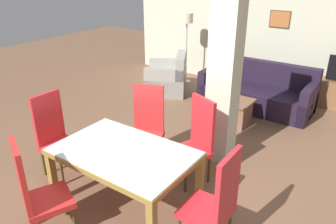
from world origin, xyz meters
The scene contains 14 objects.
ground_plane centered at (0.00, 0.00, 0.00)m, with size 18.00×18.00×0.00m, color brown.
back_wall centered at (0.00, 4.95, 1.35)m, with size 7.20×0.09×2.70m.
divider_pillar centered at (0.43, 1.61, 1.35)m, with size 0.38×0.33×2.70m.
dining_table centered at (0.00, 0.00, 0.60)m, with size 1.59×1.02×0.75m.
dining_chair_head_right centered at (1.17, 0.00, 0.58)m, with size 0.46×0.46×1.15m.
dining_chair_far_left centered at (-0.40, 0.93, 0.58)m, with size 0.60×0.60×1.15m.
dining_chair_far_right centered at (0.39, 0.95, 0.58)m, with size 0.60×0.60×1.15m.
dining_chair_head_left centered at (-1.23, 0.00, 0.58)m, with size 0.46×0.46×1.15m.
dining_chair_near_left centered at (-0.40, -0.89, 0.58)m, with size 0.61×0.61×1.15m.
sofa centered at (0.18, 3.78, 0.30)m, with size 2.18×0.94×0.88m.
armchair centered at (-1.77, 3.44, 0.30)m, with size 1.20×1.23×0.88m.
coffee_table centered at (0.05, 2.79, 0.24)m, with size 0.78×0.54×0.46m.
bottle centered at (-0.05, 2.66, 0.57)m, with size 0.06×0.06×0.28m.
floor_lamp centered at (-1.81, 4.26, 1.38)m, with size 0.28×0.28×1.66m.
Camera 1 is at (2.23, -2.33, 2.67)m, focal length 35.00 mm.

